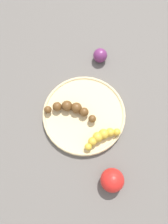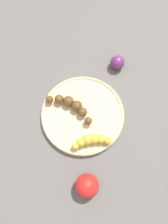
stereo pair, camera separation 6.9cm
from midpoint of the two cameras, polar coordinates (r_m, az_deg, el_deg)
The scene contains 6 objects.
ground_plane at distance 0.72m, azimuth 2.69°, elevation -1.36°, with size 2.40×2.40×0.00m, color #56514C.
fruit_bowl at distance 0.71m, azimuth 2.73°, elevation -1.07°, with size 0.28×0.28×0.02m.
banana_overripe at distance 0.69m, azimuth -0.27°, elevation 1.41°, with size 0.11×0.15×0.04m.
banana_spotted at distance 0.67m, azimuth 5.27°, elevation -8.26°, with size 0.05×0.13×0.03m.
apple_red at distance 0.66m, azimuth 4.44°, elevation -19.92°, with size 0.07×0.07×0.07m, color red.
plum_purple at distance 0.80m, azimuth 11.94°, elevation 12.80°, with size 0.05×0.05×0.05m, color #662659.
Camera 2 is at (-0.22, 0.00, 0.69)m, focal length 33.44 mm.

